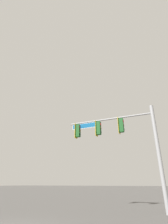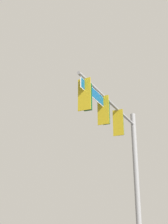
{
  "view_description": "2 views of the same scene",
  "coord_description": "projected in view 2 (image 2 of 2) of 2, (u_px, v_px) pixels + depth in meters",
  "views": [
    {
      "loc": [
        -6.8,
        5.28,
        1.75
      ],
      "look_at": [
        -0.2,
        -6.79,
        7.45
      ],
      "focal_mm": 28.0,
      "sensor_mm": 36.0,
      "label": 1
    },
    {
      "loc": [
        10.2,
        -1.92,
        1.4
      ],
      "look_at": [
        -1.64,
        -8.86,
        6.42
      ],
      "focal_mm": 50.0,
      "sensor_mm": 36.0,
      "label": 2
    }
  ],
  "objects": [
    {
      "name": "signal_pole_near",
      "position": [
        121.0,
        145.0,
        14.86
      ],
      "size": [
        7.02,
        0.96,
        7.33
      ],
      "color": "gray",
      "rests_on": "ground_plane"
    }
  ]
}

